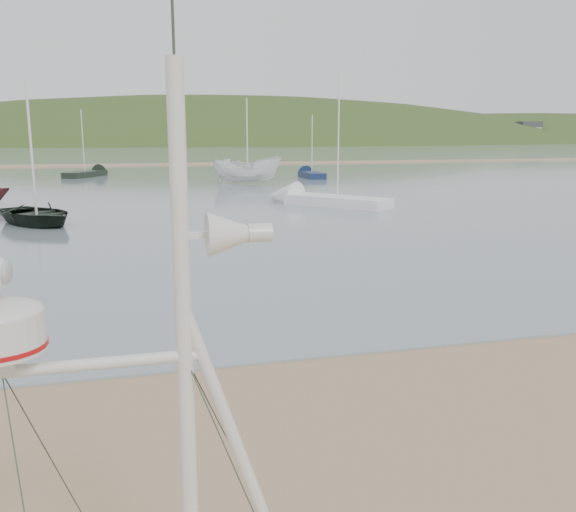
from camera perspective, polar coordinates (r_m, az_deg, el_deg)
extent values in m
cube|color=slate|center=(137.44, -15.31, 9.46)|extent=(560.00, 256.00, 0.04)
cube|color=#917353|center=(75.48, -15.61, 8.19)|extent=(560.00, 7.00, 0.07)
ellipsoid|color=#283B18|center=(244.88, -5.46, 5.33)|extent=(400.00, 180.00, 80.00)
ellipsoid|color=#283B18|center=(300.29, 22.12, 6.93)|extent=(300.00, 135.00, 56.00)
cube|color=beige|center=(201.68, -18.15, 10.93)|extent=(8.40, 6.30, 8.00)
cube|color=beige|center=(201.94, -10.63, 11.29)|extent=(8.40, 6.30, 8.00)
cube|color=beige|center=(205.50, -3.24, 11.46)|extent=(8.40, 6.30, 8.00)
cube|color=beige|center=(212.22, 3.80, 11.46)|extent=(8.40, 6.30, 8.00)
cube|color=beige|center=(221.80, 10.31, 11.30)|extent=(8.40, 6.30, 8.00)
cube|color=beige|center=(233.89, 16.21, 11.03)|extent=(8.40, 6.30, 8.00)
cube|color=beige|center=(248.12, 21.47, 10.70)|extent=(8.40, 6.30, 8.00)
cylinder|color=silver|center=(4.02, -9.48, -13.41)|extent=(0.11, 0.11, 4.21)
cylinder|color=silver|center=(4.43, -2.94, -21.62)|extent=(0.98, 0.08, 2.76)
cylinder|color=silver|center=(3.90, -18.26, -9.62)|extent=(1.37, 0.07, 0.07)
cube|color=silver|center=(3.94, -25.31, -8.74)|extent=(0.17, 0.17, 0.09)
cone|color=silver|center=(3.74, -5.52, 2.08)|extent=(0.27, 0.27, 0.27)
cylinder|color=silver|center=(3.77, -2.67, 2.20)|extent=(0.15, 0.12, 0.12)
cube|color=silver|center=(3.71, -8.41, 1.95)|extent=(0.21, 0.04, 0.04)
ellipsoid|color=#A4A7AC|center=(3.77, -24.83, -1.37)|extent=(0.05, 0.23, 0.13)
imported|color=black|center=(27.21, -22.75, 7.29)|extent=(3.10, 2.54, 4.40)
imported|color=white|center=(46.72, -3.83, 9.98)|extent=(2.20, 2.15, 5.18)
cube|color=white|center=(32.13, 4.64, 5.14)|extent=(5.00, 5.57, 0.50)
cone|color=white|center=(34.17, -0.58, 5.55)|extent=(2.67, 2.69, 1.82)
cylinder|color=silver|center=(31.94, 4.74, 11.18)|extent=(0.08, 0.08, 6.26)
cube|color=black|center=(56.30, -18.46, 7.28)|extent=(3.64, 4.89, 0.50)
cone|color=black|center=(58.88, -16.86, 7.54)|extent=(2.14, 2.19, 1.52)
cylinder|color=silver|center=(56.20, -18.65, 10.19)|extent=(0.08, 0.08, 5.23)
cube|color=#122142|center=(52.47, 2.24, 7.60)|extent=(1.50, 4.36, 0.50)
cone|color=#122142|center=(55.13, 1.48, 7.78)|extent=(1.42, 1.55, 1.38)
cylinder|color=silver|center=(52.36, 2.26, 10.46)|extent=(0.08, 0.08, 4.75)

